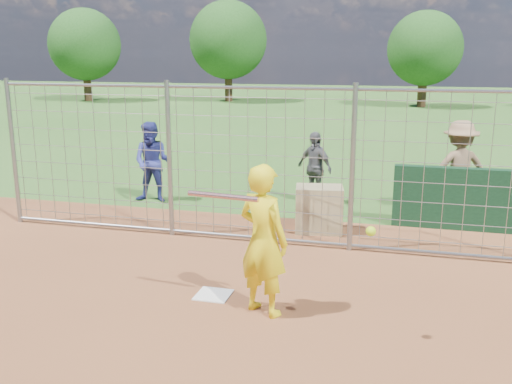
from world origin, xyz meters
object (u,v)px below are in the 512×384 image
(equipment_bin, at_px, (319,209))
(bystander_a, at_px, (153,162))
(bystander_c, at_px, (459,169))
(bystander_b, at_px, (314,168))
(batter, at_px, (263,240))

(equipment_bin, bearing_deg, bystander_a, 152.50)
(bystander_a, relative_size, bystander_c, 0.92)
(bystander_c, relative_size, equipment_bin, 2.27)
(bystander_a, height_order, bystander_c, bystander_c)
(bystander_c, bearing_deg, bystander_a, -9.59)
(equipment_bin, bearing_deg, bystander_c, 25.49)
(bystander_c, bearing_deg, equipment_bin, 20.93)
(bystander_a, bearing_deg, bystander_b, 6.76)
(bystander_a, distance_m, equipment_bin, 3.86)
(bystander_b, height_order, bystander_c, bystander_c)
(bystander_b, relative_size, bystander_c, 0.82)
(bystander_a, distance_m, bystander_c, 6.04)
(batter, bearing_deg, equipment_bin, -68.24)
(bystander_c, height_order, equipment_bin, bystander_c)
(bystander_a, xyz_separation_m, bystander_c, (6.02, 0.46, 0.08))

